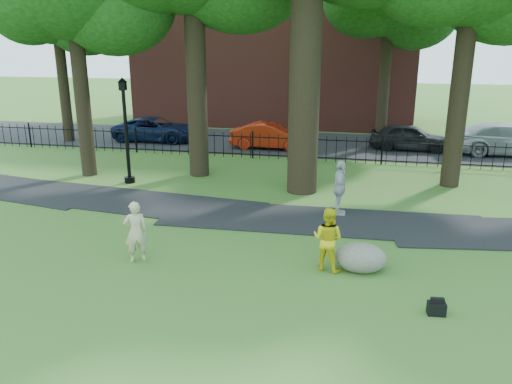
% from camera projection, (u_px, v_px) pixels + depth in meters
% --- Properties ---
extents(ground, '(120.00, 120.00, 0.00)m').
position_uv_depth(ground, '(265.00, 272.00, 12.08)').
color(ground, '#3B6924').
rests_on(ground, ground).
extents(footpath, '(36.07, 3.85, 0.03)m').
position_uv_depth(footpath, '(321.00, 221.00, 15.53)').
color(footpath, black).
rests_on(footpath, ground).
extents(street, '(80.00, 7.00, 0.02)m').
position_uv_depth(street, '(323.00, 144.00, 27.04)').
color(street, black).
rests_on(street, ground).
extents(iron_fence, '(44.00, 0.04, 1.20)m').
position_uv_depth(iron_fence, '(316.00, 148.00, 23.13)').
color(iron_fence, black).
rests_on(iron_fence, ground).
extents(brick_building, '(18.00, 8.00, 12.00)m').
position_uv_depth(brick_building, '(277.00, 31.00, 33.60)').
color(brick_building, brown).
rests_on(brick_building, ground).
extents(woman, '(0.69, 0.62, 1.59)m').
position_uv_depth(woman, '(136.00, 232.00, 12.49)').
color(woman, '#C5B387').
rests_on(woman, ground).
extents(man, '(0.93, 0.83, 1.59)m').
position_uv_depth(man, '(328.00, 239.00, 12.04)').
color(man, yellow).
rests_on(man, ground).
extents(pedestrian, '(0.46, 1.06, 1.80)m').
position_uv_depth(pedestrian, '(340.00, 188.00, 15.82)').
color(pedestrian, '#B4B4B9').
rests_on(pedestrian, ground).
extents(boulder, '(1.50, 1.32, 0.73)m').
position_uv_depth(boulder, '(361.00, 255.00, 12.15)').
color(boulder, slate).
rests_on(boulder, ground).
extents(lamppost, '(0.41, 0.41, 4.08)m').
position_uv_depth(lamppost, '(126.00, 132.00, 19.20)').
color(lamppost, black).
rests_on(lamppost, ground).
extents(backpack, '(0.38, 0.26, 0.27)m').
position_uv_depth(backpack, '(436.00, 309.00, 10.19)').
color(backpack, black).
rests_on(backpack, ground).
extents(red_bag, '(0.39, 0.31, 0.23)m').
position_uv_depth(red_bag, '(361.00, 263.00, 12.35)').
color(red_bag, maroon).
rests_on(red_bag, ground).
extents(red_sedan, '(4.09, 1.48, 1.34)m').
position_uv_depth(red_sedan, '(270.00, 136.00, 25.83)').
color(red_sedan, '#A6210C').
rests_on(red_sedan, ground).
extents(navy_van, '(4.74, 2.25, 1.31)m').
position_uv_depth(navy_van, '(156.00, 129.00, 27.82)').
color(navy_van, '#0A1736').
rests_on(navy_van, ground).
extents(grey_car, '(4.07, 1.82, 1.36)m').
position_uv_depth(grey_car, '(409.00, 137.00, 25.48)').
color(grey_car, black).
rests_on(grey_car, ground).
extents(silver_car, '(5.44, 2.54, 1.54)m').
position_uv_depth(silver_car, '(507.00, 139.00, 24.39)').
color(silver_car, '#A0A2A9').
rests_on(silver_car, ground).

